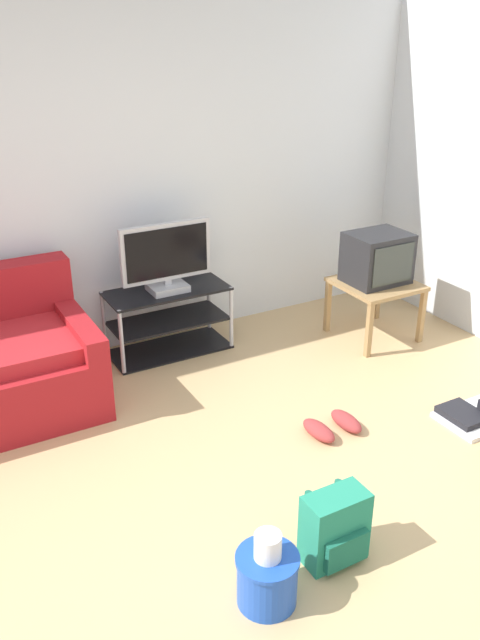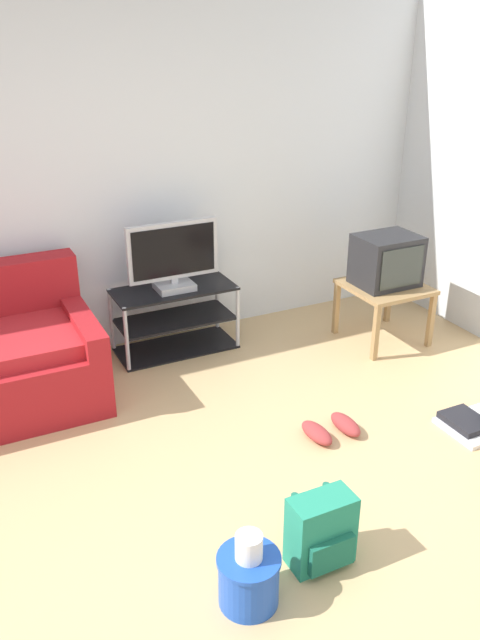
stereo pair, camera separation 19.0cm
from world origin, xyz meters
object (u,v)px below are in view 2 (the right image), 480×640
(sneakers_pair, at_px, (331,429))
(floor_tray, at_px, (480,422))
(side_table, at_px, (385,293))
(cleaning_bucket, at_px, (249,575))
(backpack, at_px, (321,531))
(crt_tv, at_px, (387,260))
(tv_stand, at_px, (175,319))
(flat_tv, at_px, (173,257))

(sneakers_pair, relative_size, floor_tray, 0.73)
(side_table, xyz_separation_m, cleaning_bucket, (-2.12, -1.86, -0.25))
(backpack, distance_m, sneakers_pair, 1.06)
(crt_tv, relative_size, floor_tray, 0.98)
(side_table, xyz_separation_m, crt_tv, (0.00, 0.02, 0.26))
(side_table, bearing_deg, tv_stand, 159.87)
(flat_tv, bearing_deg, side_table, -19.38)
(tv_stand, bearing_deg, crt_tv, -19.59)
(cleaning_bucket, distance_m, sneakers_pair, 1.37)
(cleaning_bucket, bearing_deg, side_table, 41.24)
(cleaning_bucket, bearing_deg, tv_stand, 76.27)
(cleaning_bucket, height_order, floor_tray, cleaning_bucket)
(side_table, xyz_separation_m, backpack, (-1.71, -1.79, -0.22))
(tv_stand, bearing_deg, cleaning_bucket, -103.73)
(floor_tray, bearing_deg, cleaning_bucket, -163.38)
(side_table, bearing_deg, sneakers_pair, -139.01)
(flat_tv, height_order, backpack, flat_tv)
(cleaning_bucket, xyz_separation_m, sneakers_pair, (1.03, 0.91, -0.10))
(tv_stand, relative_size, side_table, 1.56)
(crt_tv, xyz_separation_m, sneakers_pair, (-1.09, -0.97, -0.61))
(backpack, distance_m, cleaning_bucket, 0.41)
(crt_tv, distance_m, cleaning_bucket, 2.87)
(crt_tv, relative_size, sneakers_pair, 1.35)
(flat_tv, xyz_separation_m, sneakers_pair, (0.43, -1.49, -0.71))
(crt_tv, xyz_separation_m, floor_tray, (-0.21, -1.30, -0.62))
(flat_tv, xyz_separation_m, cleaning_bucket, (-0.59, -2.39, -0.61))
(sneakers_pair, bearing_deg, backpack, -126.27)
(tv_stand, relative_size, floor_tray, 1.95)
(cleaning_bucket, xyz_separation_m, floor_tray, (1.91, 0.57, -0.11))
(backpack, height_order, floor_tray, backpack)
(flat_tv, height_order, sneakers_pair, flat_tv)
(tv_stand, relative_size, sneakers_pair, 2.68)
(flat_tv, relative_size, side_table, 1.18)
(tv_stand, xyz_separation_m, crt_tv, (1.53, -0.54, 0.41))
(tv_stand, relative_size, crt_tv, 1.98)
(crt_tv, distance_m, backpack, 2.54)
(sneakers_pair, bearing_deg, cleaning_bucket, -138.50)
(side_table, bearing_deg, flat_tv, 160.62)
(side_table, xyz_separation_m, sneakers_pair, (-1.09, -0.95, -0.35))
(tv_stand, relative_size, flat_tv, 1.32)
(flat_tv, height_order, cleaning_bucket, flat_tv)
(tv_stand, xyz_separation_m, flat_tv, (0.00, -0.02, 0.50))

